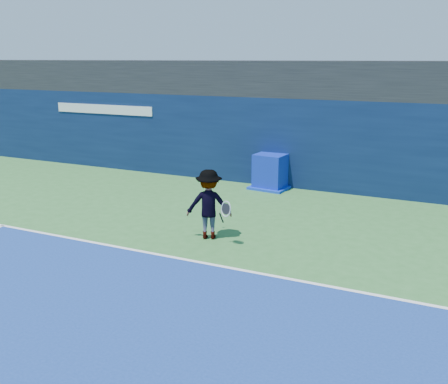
{
  "coord_description": "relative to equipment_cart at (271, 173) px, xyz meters",
  "views": [
    {
      "loc": [
        5.52,
        -5.89,
        4.29
      ],
      "look_at": [
        0.41,
        5.2,
        1.0
      ],
      "focal_mm": 40.0,
      "sensor_mm": 36.0,
      "label": 1
    }
  ],
  "objects": [
    {
      "name": "baseline",
      "position": [
        -0.08,
        -6.73,
        -0.53
      ],
      "size": [
        24.0,
        0.1,
        0.01
      ],
      "primitive_type": "cube",
      "color": "white",
      "rests_on": "ground"
    },
    {
      "name": "tennis_ball",
      "position": [
        0.02,
        -4.8,
        0.62
      ],
      "size": [
        0.06,
        0.06,
        0.06
      ],
      "color": "#B2D317",
      "rests_on": "ground"
    },
    {
      "name": "tennis_player",
      "position": [
        0.26,
        -5.25,
        0.32
      ],
      "size": [
        1.38,
        0.99,
        1.72
      ],
      "color": "white",
      "rests_on": "ground"
    },
    {
      "name": "equipment_cart",
      "position": [
        0.0,
        0.0,
        0.0
      ],
      "size": [
        1.35,
        1.35,
        1.18
      ],
      "color": "#0B21A7",
      "rests_on": "ground"
    },
    {
      "name": "stadium_band",
      "position": [
        -0.08,
        1.77,
        3.06
      ],
      "size": [
        36.0,
        3.0,
        1.2
      ],
      "primitive_type": "cube",
      "color": "black",
      "rests_on": "back_wall_assembly"
    },
    {
      "name": "back_wall_assembly",
      "position": [
        -0.08,
        0.76,
        0.96
      ],
      "size": [
        36.0,
        1.03,
        3.0
      ],
      "color": "#0B1A3C",
      "rests_on": "ground"
    },
    {
      "name": "ground",
      "position": [
        -0.08,
        -9.73,
        -0.54
      ],
      "size": [
        80.0,
        80.0,
        0.0
      ],
      "primitive_type": "plane",
      "color": "#326E31",
      "rests_on": "ground"
    }
  ]
}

